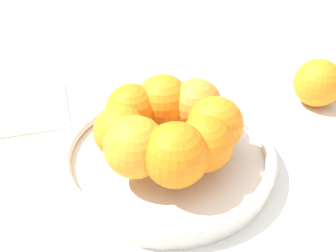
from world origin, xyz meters
name	(u,v)px	position (x,y,z in m)	size (l,w,h in m)	color
ground_plane	(168,168)	(0.00, 0.00, 0.00)	(4.00, 4.00, 0.00)	silver
fruit_bowl	(168,158)	(0.00, 0.00, 0.02)	(0.29, 0.29, 0.03)	silver
orange_pile	(168,127)	(0.00, 0.00, 0.07)	(0.19, 0.19, 0.08)	orange
stray_orange	(318,83)	(0.19, 0.21, 0.04)	(0.08, 0.08, 0.08)	orange
napkin_folded	(23,108)	(-0.26, 0.08, 0.00)	(0.14, 0.14, 0.01)	beige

